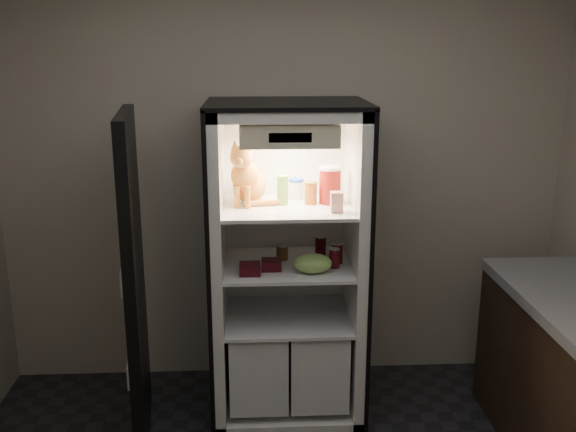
% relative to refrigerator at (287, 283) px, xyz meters
% --- Properties ---
extents(room_shell, '(3.60, 3.60, 3.60)m').
position_rel_refrigerator_xyz_m(room_shell, '(0.00, -1.38, 0.83)').
color(room_shell, white).
rests_on(room_shell, floor).
extents(refrigerator, '(0.90, 0.72, 1.88)m').
position_rel_refrigerator_xyz_m(refrigerator, '(0.00, 0.00, 0.00)').
color(refrigerator, white).
rests_on(refrigerator, floor).
extents(fridge_door, '(0.17, 0.87, 1.85)m').
position_rel_refrigerator_xyz_m(fridge_door, '(-0.84, -0.30, 0.12)').
color(fridge_door, black).
rests_on(fridge_door, floor).
extents(tabby_cat, '(0.32, 0.38, 0.39)m').
position_rel_refrigerator_xyz_m(tabby_cat, '(-0.23, -0.01, 0.64)').
color(tabby_cat, '#CD651A').
rests_on(tabby_cat, refrigerator).
extents(parmesan_shaker, '(0.07, 0.07, 0.17)m').
position_rel_refrigerator_xyz_m(parmesan_shaker, '(-0.03, -0.04, 0.58)').
color(parmesan_shaker, green).
rests_on(parmesan_shaker, refrigerator).
extents(mayo_tub, '(0.09, 0.09, 0.12)m').
position_rel_refrigerator_xyz_m(mayo_tub, '(0.06, 0.09, 0.56)').
color(mayo_tub, white).
rests_on(mayo_tub, refrigerator).
extents(salsa_jar, '(0.07, 0.07, 0.13)m').
position_rel_refrigerator_xyz_m(salsa_jar, '(0.14, -0.04, 0.56)').
color(salsa_jar, maroon).
rests_on(salsa_jar, refrigerator).
extents(pepper_jar, '(0.13, 0.13, 0.21)m').
position_rel_refrigerator_xyz_m(pepper_jar, '(0.25, -0.02, 0.61)').
color(pepper_jar, maroon).
rests_on(pepper_jar, refrigerator).
extents(cream_carton, '(0.07, 0.07, 0.11)m').
position_rel_refrigerator_xyz_m(cream_carton, '(0.26, -0.23, 0.55)').
color(cream_carton, white).
rests_on(cream_carton, refrigerator).
extents(soda_can_a, '(0.07, 0.07, 0.12)m').
position_rel_refrigerator_xyz_m(soda_can_a, '(0.21, 0.06, 0.21)').
color(soda_can_a, black).
rests_on(soda_can_a, refrigerator).
extents(soda_can_b, '(0.06, 0.06, 0.12)m').
position_rel_refrigerator_xyz_m(soda_can_b, '(0.29, -0.07, 0.21)').
color(soda_can_b, black).
rests_on(soda_can_b, refrigerator).
extents(soda_can_c, '(0.06, 0.06, 0.11)m').
position_rel_refrigerator_xyz_m(soda_can_c, '(0.27, -0.15, 0.21)').
color(soda_can_c, black).
rests_on(soda_can_c, refrigerator).
extents(condiment_jar, '(0.07, 0.07, 0.10)m').
position_rel_refrigerator_xyz_m(condiment_jar, '(-0.03, 0.00, 0.20)').
color(condiment_jar, '#583819').
rests_on(condiment_jar, refrigerator).
extents(grape_bag, '(0.21, 0.16, 0.11)m').
position_rel_refrigerator_xyz_m(grape_bag, '(0.14, -0.23, 0.20)').
color(grape_bag, '#7BB755').
rests_on(grape_bag, refrigerator).
extents(berry_box_left, '(0.12, 0.12, 0.06)m').
position_rel_refrigerator_xyz_m(berry_box_left, '(-0.22, -0.23, 0.18)').
color(berry_box_left, '#470B12').
rests_on(berry_box_left, refrigerator).
extents(berry_box_right, '(0.11, 0.11, 0.06)m').
position_rel_refrigerator_xyz_m(berry_box_right, '(-0.10, -0.16, 0.18)').
color(berry_box_right, '#470B12').
rests_on(berry_box_right, refrigerator).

